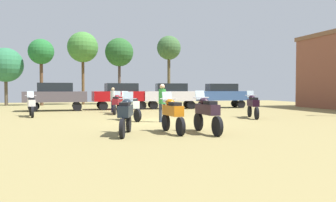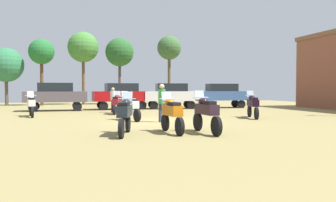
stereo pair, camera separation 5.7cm
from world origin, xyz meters
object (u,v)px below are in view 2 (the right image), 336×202
(motorcycle_3, at_px, (130,106))
(tree_6, at_px, (120,53))
(motorcycle_6, at_px, (125,114))
(car_1, at_px, (121,94))
(car_3, at_px, (56,95))
(tree_1, at_px, (169,49))
(motorcycle_2, at_px, (172,113))
(motorcycle_7, at_px, (253,105))
(person_2, at_px, (113,98))
(car_4, at_px, (222,94))
(motorcycle_4, at_px, (116,103))
(car_2, at_px, (171,94))
(tree_3, at_px, (41,53))
(tree_7, at_px, (6,65))
(motorcycle_1, at_px, (206,112))
(motorcycle_5, at_px, (31,104))
(person_1, at_px, (162,100))
(tree_2, at_px, (83,48))

(motorcycle_3, bearing_deg, tree_6, 67.53)
(motorcycle_6, height_order, car_1, car_1)
(car_3, relative_size, tree_1, 0.60)
(motorcycle_2, xyz_separation_m, motorcycle_7, (5.87, 4.82, 0.01))
(person_2, xyz_separation_m, tree_1, (7.28, 12.60, 4.93))
(person_2, xyz_separation_m, tree_6, (1.91, 12.24, 4.33))
(car_4, xyz_separation_m, person_2, (-9.33, -3.44, -0.20))
(motorcycle_3, height_order, motorcycle_4, motorcycle_3)
(motorcycle_4, relative_size, car_2, 0.45)
(tree_3, xyz_separation_m, tree_7, (-3.21, 0.60, -1.21))
(motorcycle_1, distance_m, motorcycle_3, 5.79)
(car_4, bearing_deg, tree_3, 67.17)
(motorcycle_6, xyz_separation_m, tree_7, (-8.07, 23.30, 3.09))
(motorcycle_5, distance_m, motorcycle_6, 9.86)
(motorcycle_5, height_order, tree_6, tree_6)
(car_4, relative_size, tree_6, 0.66)
(motorcycle_4, distance_m, tree_7, 16.47)
(motorcycle_1, distance_m, person_2, 11.67)
(motorcycle_3, height_order, person_1, person_1)
(motorcycle_1, height_order, motorcycle_5, motorcycle_1)
(motorcycle_3, xyz_separation_m, tree_7, (-9.02, 18.13, 3.10))
(motorcycle_1, bearing_deg, motorcycle_3, 106.61)
(motorcycle_6, distance_m, tree_6, 24.00)
(motorcycle_4, height_order, person_1, person_1)
(car_2, relative_size, person_1, 2.49)
(car_2, distance_m, car_3, 8.71)
(car_3, bearing_deg, person_2, -128.48)
(motorcycle_3, bearing_deg, motorcycle_1, -88.26)
(tree_3, bearing_deg, motorcycle_1, -71.52)
(tree_1, bearing_deg, person_1, -106.10)
(car_1, relative_size, car_2, 0.99)
(car_2, height_order, tree_7, tree_7)
(motorcycle_2, relative_size, motorcycle_4, 1.03)
(motorcycle_2, height_order, tree_3, tree_3)
(car_1, relative_size, tree_6, 0.65)
(motorcycle_2, xyz_separation_m, motorcycle_4, (-0.89, 9.68, -0.01))
(tree_6, xyz_separation_m, tree_7, (-10.69, -0.11, -1.48))
(motorcycle_5, distance_m, car_3, 5.15)
(car_4, distance_m, tree_1, 10.51)
(person_1, bearing_deg, tree_2, 113.73)
(person_1, distance_m, tree_6, 19.90)
(motorcycle_4, relative_size, tree_2, 0.28)
(motorcycle_5, relative_size, car_3, 0.49)
(motorcycle_3, bearing_deg, car_1, 68.24)
(motorcycle_2, bearing_deg, motorcycle_6, 178.04)
(motorcycle_1, height_order, tree_7, tree_7)
(motorcycle_3, relative_size, motorcycle_5, 0.95)
(tree_1, distance_m, tree_6, 5.42)
(tree_1, height_order, tree_2, tree_2)
(motorcycle_7, relative_size, tree_2, 0.30)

